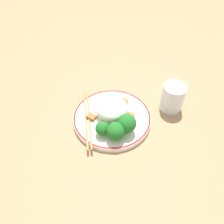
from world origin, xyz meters
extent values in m
plane|color=#9E7A56|center=(0.00, 0.00, 0.00)|extent=(3.00, 3.00, 0.00)
cylinder|color=white|center=(0.00, 0.00, 0.01)|extent=(0.24, 0.24, 0.02)
torus|color=red|center=(0.00, 0.00, 0.02)|extent=(0.24, 0.24, 0.00)
ellipsoid|color=white|center=(-0.01, 0.00, 0.04)|extent=(0.10, 0.09, 0.06)
cylinder|color=#72AD4C|center=(0.06, -0.03, 0.02)|extent=(0.01, 0.01, 0.01)
sphere|color=#1E6B23|center=(0.06, -0.03, 0.04)|extent=(0.04, 0.04, 0.04)
cylinder|color=#72AD4C|center=(0.08, 0.00, 0.02)|extent=(0.02, 0.02, 0.01)
sphere|color=#1E6B23|center=(0.08, 0.00, 0.05)|extent=(0.05, 0.05, 0.05)
cylinder|color=#72AD4C|center=(0.06, 0.03, 0.02)|extent=(0.02, 0.02, 0.02)
sphere|color=#1E6B23|center=(0.06, 0.03, 0.05)|extent=(0.06, 0.06, 0.06)
cube|color=brown|center=(-0.07, -0.01, 0.02)|extent=(0.04, 0.03, 0.01)
cube|color=#995B28|center=(0.01, 0.05, 0.02)|extent=(0.04, 0.04, 0.01)
cube|color=#995B28|center=(0.00, -0.06, 0.02)|extent=(0.03, 0.03, 0.01)
cube|color=#9E6633|center=(-0.05, 0.04, 0.02)|extent=(0.05, 0.04, 0.01)
cylinder|color=#AD8451|center=(0.00, -0.08, 0.02)|extent=(0.23, 0.01, 0.01)
cylinder|color=#AD8451|center=(0.00, -0.07, 0.02)|extent=(0.23, 0.01, 0.01)
cylinder|color=silver|center=(-0.03, 0.20, 0.05)|extent=(0.07, 0.07, 0.09)
camera|label=1|loc=(0.44, -0.05, 0.52)|focal=35.00mm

